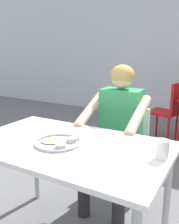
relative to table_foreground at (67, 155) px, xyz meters
The scene contains 6 objects.
table_foreground is the anchor object (origin of this frame).
thali_tray 0.11m from the table_foreground, 136.57° to the right, with size 0.29×0.29×0.03m.
drinking_cup 0.59m from the table_foreground, ahead, with size 0.07×0.07×0.11m.
chair_foreground 0.88m from the table_foreground, 86.00° to the left, with size 0.41×0.41×0.80m.
diner_foreground 0.64m from the table_foreground, 84.19° to the left, with size 0.50×0.56×1.21m.
chair_red_left 2.34m from the table_foreground, 86.73° to the left, with size 0.45×0.45×0.88m.
Camera 1 is at (0.89, -1.20, 1.33)m, focal length 39.65 mm.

